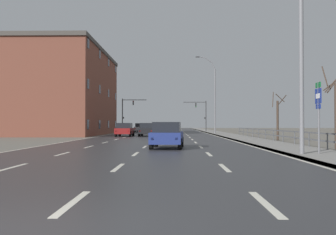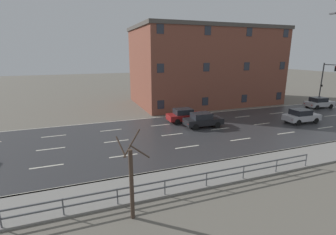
{
  "view_description": "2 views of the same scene",
  "coord_description": "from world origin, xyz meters",
  "px_view_note": "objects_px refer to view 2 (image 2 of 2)",
  "views": [
    {
      "loc": [
        1.86,
        -4.65,
        1.46
      ],
      "look_at": [
        0.65,
        64.01,
        2.66
      ],
      "focal_mm": 39.06,
      "sensor_mm": 36.0,
      "label": 1
    },
    {
      "loc": [
        21.38,
        26.03,
        7.7
      ],
      "look_at": [
        0.0,
        33.96,
        1.78
      ],
      "focal_mm": 26.52,
      "sensor_mm": 36.0,
      "label": 2
    }
  ],
  "objects_px": {
    "car_far_left": "(185,115)",
    "traffic_signal_left": "(327,77)",
    "car_mid_centre": "(319,103)",
    "car_distant": "(301,116)",
    "car_near_right": "(203,120)",
    "brick_building": "(205,66)"
  },
  "relations": [
    {
      "from": "car_far_left",
      "to": "car_distant",
      "type": "distance_m",
      "value": 13.28
    },
    {
      "from": "car_far_left",
      "to": "car_near_right",
      "type": "distance_m",
      "value": 2.74
    },
    {
      "from": "car_mid_centre",
      "to": "car_distant",
      "type": "height_order",
      "value": "same"
    },
    {
      "from": "car_far_left",
      "to": "car_distant",
      "type": "bearing_deg",
      "value": 69.25
    },
    {
      "from": "traffic_signal_left",
      "to": "car_mid_centre",
      "type": "xyz_separation_m",
      "value": [
        3.11,
        -4.82,
        -3.24
      ]
    },
    {
      "from": "car_mid_centre",
      "to": "car_far_left",
      "type": "distance_m",
      "value": 21.31
    },
    {
      "from": "car_distant",
      "to": "car_near_right",
      "type": "height_order",
      "value": "same"
    },
    {
      "from": "traffic_signal_left",
      "to": "car_mid_centre",
      "type": "bearing_deg",
      "value": -57.16
    },
    {
      "from": "car_far_left",
      "to": "traffic_signal_left",
      "type": "bearing_deg",
      "value": 98.14
    },
    {
      "from": "car_distant",
      "to": "car_near_right",
      "type": "relative_size",
      "value": 1.0
    },
    {
      "from": "traffic_signal_left",
      "to": "car_mid_centre",
      "type": "relative_size",
      "value": 1.48
    },
    {
      "from": "traffic_signal_left",
      "to": "brick_building",
      "type": "xyz_separation_m",
      "value": [
        -6.99,
        -18.18,
        1.75
      ]
    },
    {
      "from": "traffic_signal_left",
      "to": "car_far_left",
      "type": "bearing_deg",
      "value": -82.94
    },
    {
      "from": "car_far_left",
      "to": "car_distant",
      "type": "height_order",
      "value": "same"
    },
    {
      "from": "car_distant",
      "to": "traffic_signal_left",
      "type": "bearing_deg",
      "value": 122.04
    },
    {
      "from": "car_mid_centre",
      "to": "brick_building",
      "type": "bearing_deg",
      "value": -123.76
    },
    {
      "from": "brick_building",
      "to": "car_near_right",
      "type": "bearing_deg",
      "value": -28.55
    },
    {
      "from": "traffic_signal_left",
      "to": "car_distant",
      "type": "height_order",
      "value": "traffic_signal_left"
    },
    {
      "from": "car_mid_centre",
      "to": "car_near_right",
      "type": "bearing_deg",
      "value": -79.18
    },
    {
      "from": "car_distant",
      "to": "car_far_left",
      "type": "bearing_deg",
      "value": -110.42
    },
    {
      "from": "car_mid_centre",
      "to": "car_far_left",
      "type": "bearing_deg",
      "value": -86.35
    },
    {
      "from": "car_near_right",
      "to": "brick_building",
      "type": "relative_size",
      "value": 0.19
    }
  ]
}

